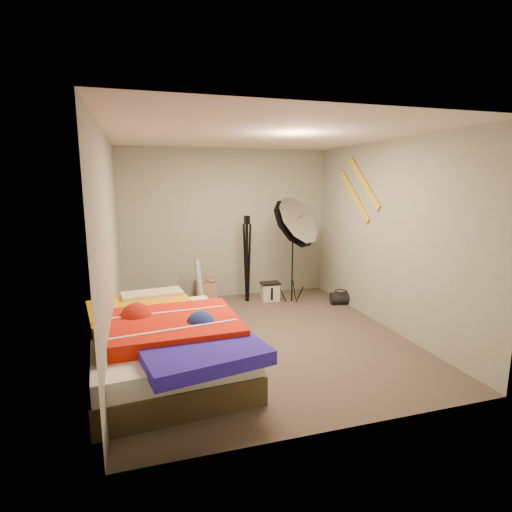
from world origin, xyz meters
name	(u,v)px	position (x,y,z in m)	size (l,w,h in m)	color
floor	(262,338)	(0.00, 0.00, 0.00)	(4.00, 4.00, 0.00)	brown
ceiling	(263,135)	(0.00, 0.00, 2.50)	(4.00, 4.00, 0.00)	silver
wall_back	(227,224)	(0.00, 2.00, 1.25)	(3.50, 3.50, 0.00)	#949B8C
wall_front	(343,279)	(0.00, -2.00, 1.25)	(3.50, 3.50, 0.00)	#949B8C
wall_left	(110,248)	(-1.75, 0.00, 1.25)	(4.00, 4.00, 0.00)	#949B8C
wall_right	(386,235)	(1.75, 0.00, 1.25)	(4.00, 4.00, 0.00)	#949B8C
tote_bag	(207,289)	(-0.39, 1.90, 0.17)	(0.35, 0.10, 0.35)	tan
wrapping_roll	(200,283)	(-0.56, 1.53, 0.38)	(0.09, 0.09, 0.75)	#6088C1
camera_case	(270,292)	(0.61, 1.50, 0.14)	(0.29, 0.21, 0.29)	beige
duffel_bag	(341,298)	(1.65, 0.99, 0.10)	(0.20, 0.20, 0.32)	black
wall_stripe_upper	(364,182)	(1.73, 0.60, 1.95)	(0.02, 1.10, 0.10)	gold
wall_stripe_lower	(354,196)	(1.73, 0.85, 1.75)	(0.02, 1.10, 0.10)	gold
bed	(165,342)	(-1.23, -0.53, 0.31)	(1.72, 2.38, 0.62)	#4D3F24
photo_umbrella	(293,224)	(0.89, 1.20, 1.31)	(0.89, 1.02, 1.82)	black
camera_tripod	(247,253)	(0.24, 1.59, 0.82)	(0.09, 0.09, 1.42)	black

